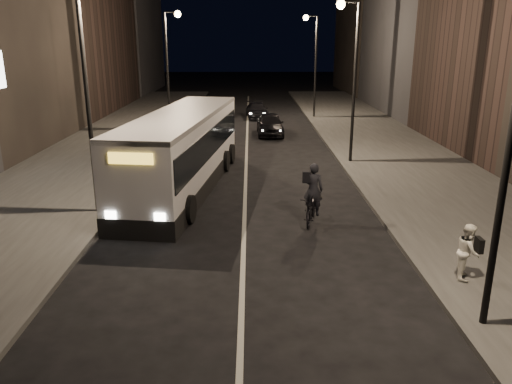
{
  "coord_description": "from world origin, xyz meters",
  "views": [
    {
      "loc": [
        0.24,
        -14.08,
        6.44
      ],
      "look_at": [
        0.42,
        1.96,
        1.5
      ],
      "focal_mm": 35.0,
      "sensor_mm": 36.0,
      "label": 1
    }
  ],
  "objects_px": {
    "streetlight_right_far": "(313,53)",
    "car_far": "(257,110)",
    "streetlight_left_far": "(170,55)",
    "car_mid": "(226,106)",
    "streetlight_right_near": "(504,95)",
    "streetlight_right_mid": "(351,61)",
    "cyclist_on_bicycle": "(312,203)",
    "car_near": "(270,124)",
    "city_bus": "(183,148)",
    "streetlight_left_near": "(92,71)",
    "pedestrian_woman": "(468,251)"
  },
  "relations": [
    {
      "from": "streetlight_right_near",
      "to": "car_mid",
      "type": "relative_size",
      "value": 1.81
    },
    {
      "from": "city_bus",
      "to": "pedestrian_woman",
      "type": "distance_m",
      "value": 12.88
    },
    {
      "from": "pedestrian_woman",
      "to": "streetlight_right_far",
      "type": "bearing_deg",
      "value": 20.63
    },
    {
      "from": "streetlight_right_far",
      "to": "cyclist_on_bicycle",
      "type": "xyz_separation_m",
      "value": [
        -2.88,
        -25.07,
        -4.6
      ]
    },
    {
      "from": "city_bus",
      "to": "pedestrian_woman",
      "type": "bearing_deg",
      "value": -38.98
    },
    {
      "from": "streetlight_left_far",
      "to": "car_mid",
      "type": "distance_m",
      "value": 10.15
    },
    {
      "from": "streetlight_right_near",
      "to": "streetlight_right_far",
      "type": "relative_size",
      "value": 1.0
    },
    {
      "from": "streetlight_left_far",
      "to": "cyclist_on_bicycle",
      "type": "relative_size",
      "value": 3.54
    },
    {
      "from": "streetlight_right_far",
      "to": "streetlight_right_near",
      "type": "bearing_deg",
      "value": -90.0
    },
    {
      "from": "streetlight_left_near",
      "to": "pedestrian_woman",
      "type": "xyz_separation_m",
      "value": [
        11.45,
        -5.73,
        -4.42
      ]
    },
    {
      "from": "streetlight_left_near",
      "to": "pedestrian_woman",
      "type": "distance_m",
      "value": 13.54
    },
    {
      "from": "streetlight_left_far",
      "to": "streetlight_right_mid",
      "type": "bearing_deg",
      "value": -43.16
    },
    {
      "from": "streetlight_left_near",
      "to": "car_near",
      "type": "xyz_separation_m",
      "value": [
        6.93,
        16.46,
        -4.6
      ]
    },
    {
      "from": "streetlight_right_mid",
      "to": "car_mid",
      "type": "bearing_deg",
      "value": 111.59
    },
    {
      "from": "streetlight_left_near",
      "to": "streetlight_right_near",
      "type": "bearing_deg",
      "value": -36.88
    },
    {
      "from": "streetlight_left_far",
      "to": "car_far",
      "type": "height_order",
      "value": "streetlight_left_far"
    },
    {
      "from": "streetlight_right_near",
      "to": "streetlight_left_far",
      "type": "height_order",
      "value": "same"
    },
    {
      "from": "city_bus",
      "to": "car_near",
      "type": "height_order",
      "value": "city_bus"
    },
    {
      "from": "streetlight_left_far",
      "to": "cyclist_on_bicycle",
      "type": "xyz_separation_m",
      "value": [
        7.78,
        -19.07,
        -4.6
      ]
    },
    {
      "from": "cyclist_on_bicycle",
      "to": "car_near",
      "type": "relative_size",
      "value": 0.52
    },
    {
      "from": "streetlight_right_mid",
      "to": "streetlight_right_near",
      "type": "bearing_deg",
      "value": -90.0
    },
    {
      "from": "streetlight_left_near",
      "to": "cyclist_on_bicycle",
      "type": "height_order",
      "value": "streetlight_left_near"
    },
    {
      "from": "streetlight_left_near",
      "to": "cyclist_on_bicycle",
      "type": "bearing_deg",
      "value": -7.85
    },
    {
      "from": "streetlight_left_near",
      "to": "pedestrian_woman",
      "type": "height_order",
      "value": "streetlight_left_near"
    },
    {
      "from": "streetlight_left_near",
      "to": "car_mid",
      "type": "relative_size",
      "value": 1.81
    },
    {
      "from": "streetlight_right_near",
      "to": "car_mid",
      "type": "bearing_deg",
      "value": 101.95
    },
    {
      "from": "cyclist_on_bicycle",
      "to": "pedestrian_woman",
      "type": "xyz_separation_m",
      "value": [
        3.66,
        -4.66,
        0.17
      ]
    },
    {
      "from": "streetlight_left_near",
      "to": "car_near",
      "type": "height_order",
      "value": "streetlight_left_near"
    },
    {
      "from": "streetlight_right_far",
      "to": "car_far",
      "type": "xyz_separation_m",
      "value": [
        -4.53,
        0.36,
        -4.74
      ]
    },
    {
      "from": "cyclist_on_bicycle",
      "to": "car_near",
      "type": "xyz_separation_m",
      "value": [
        -0.85,
        17.53,
        -0.01
      ]
    },
    {
      "from": "streetlight_right_mid",
      "to": "cyclist_on_bicycle",
      "type": "distance_m",
      "value": 10.57
    },
    {
      "from": "streetlight_left_near",
      "to": "streetlight_left_far",
      "type": "distance_m",
      "value": 18.0
    },
    {
      "from": "streetlight_left_near",
      "to": "city_bus",
      "type": "xyz_separation_m",
      "value": [
        2.57,
        3.56,
        -3.52
      ]
    },
    {
      "from": "streetlight_left_far",
      "to": "pedestrian_woman",
      "type": "height_order",
      "value": "streetlight_left_far"
    },
    {
      "from": "pedestrian_woman",
      "to": "city_bus",
      "type": "bearing_deg",
      "value": 62.81
    },
    {
      "from": "streetlight_right_far",
      "to": "car_far",
      "type": "relative_size",
      "value": 1.91
    },
    {
      "from": "car_near",
      "to": "streetlight_right_mid",
      "type": "bearing_deg",
      "value": -66.94
    },
    {
      "from": "pedestrian_woman",
      "to": "streetlight_left_near",
      "type": "bearing_deg",
      "value": 82.52
    },
    {
      "from": "car_near",
      "to": "car_far",
      "type": "distance_m",
      "value": 7.94
    },
    {
      "from": "car_far",
      "to": "car_mid",
      "type": "bearing_deg",
      "value": 138.5
    },
    {
      "from": "streetlight_right_near",
      "to": "car_near",
      "type": "height_order",
      "value": "streetlight_right_near"
    },
    {
      "from": "streetlight_left_far",
      "to": "city_bus",
      "type": "relative_size",
      "value": 0.64
    },
    {
      "from": "city_bus",
      "to": "car_near",
      "type": "xyz_separation_m",
      "value": [
        4.35,
        12.9,
        -1.08
      ]
    },
    {
      "from": "streetlight_left_far",
      "to": "cyclist_on_bicycle",
      "type": "bearing_deg",
      "value": -67.8
    },
    {
      "from": "streetlight_right_near",
      "to": "car_far",
      "type": "distance_m",
      "value": 33.02
    },
    {
      "from": "streetlight_left_far",
      "to": "car_near",
      "type": "distance_m",
      "value": 8.46
    },
    {
      "from": "city_bus",
      "to": "car_far",
      "type": "xyz_separation_m",
      "value": [
        3.56,
        20.8,
        -1.22
      ]
    },
    {
      "from": "streetlight_right_far",
      "to": "city_bus",
      "type": "distance_m",
      "value": 22.27
    },
    {
      "from": "streetlight_left_far",
      "to": "car_far",
      "type": "bearing_deg",
      "value": 46.04
    },
    {
      "from": "streetlight_right_near",
      "to": "streetlight_right_mid",
      "type": "xyz_separation_m",
      "value": [
        0.0,
        16.0,
        0.0
      ]
    }
  ]
}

